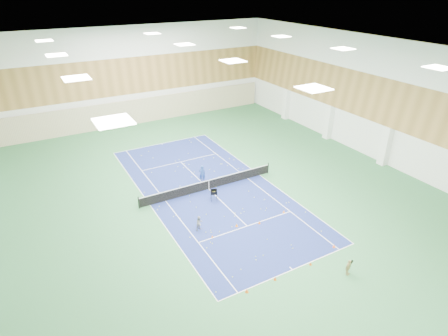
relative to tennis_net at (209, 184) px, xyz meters
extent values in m
plane|color=#2D6A3D|center=(0.00, 0.00, -0.55)|extent=(40.00, 40.00, 0.00)
cube|color=navy|center=(0.00, 0.00, -0.55)|extent=(10.97, 23.77, 0.01)
cube|color=#C6B793|center=(0.00, 19.75, 1.05)|extent=(35.40, 0.16, 3.20)
imported|color=#21459A|center=(0.18, 1.70, 0.24)|extent=(0.68, 0.58, 1.59)
imported|color=gray|center=(-3.35, -5.03, 0.04)|extent=(0.68, 0.60, 1.18)
imported|color=tan|center=(2.79, -13.89, 0.02)|extent=(0.71, 0.43, 1.14)
cone|color=orange|center=(-2.96, -6.34, -0.45)|extent=(0.17, 0.17, 0.19)
cone|color=orange|center=(-0.71, -6.04, -0.43)|extent=(0.23, 0.23, 0.25)
cone|color=#D8550B|center=(0.99, -6.57, -0.44)|extent=(0.21, 0.21, 0.23)
cone|color=orange|center=(3.57, -6.27, -0.45)|extent=(0.19, 0.19, 0.21)
cone|color=#F9610D|center=(-3.61, -12.07, -0.42)|extent=(0.23, 0.23, 0.25)
cone|color=#E34E0B|center=(-1.52, -12.06, -0.44)|extent=(0.20, 0.20, 0.22)
cone|color=#D9580B|center=(1.34, -12.08, -0.44)|extent=(0.20, 0.20, 0.21)
cone|color=#FE500D|center=(3.98, -11.48, -0.43)|extent=(0.22, 0.22, 0.24)
camera|label=1|loc=(-12.91, -25.95, 16.25)|focal=30.00mm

